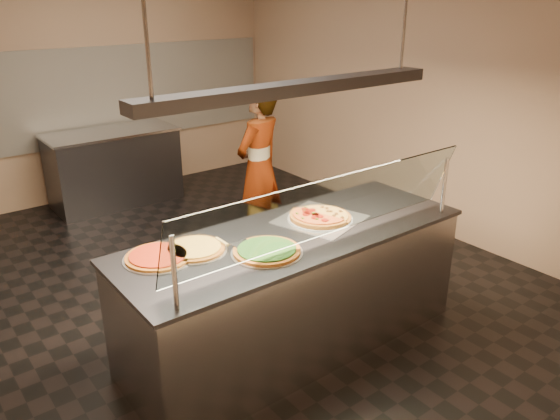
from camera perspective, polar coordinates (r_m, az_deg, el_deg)
ground at (r=5.26m, az=-5.94°, el=-7.08°), size 5.00×6.00×0.02m
wall_back at (r=7.44m, az=-19.09°, el=12.75°), size 5.00×0.02×3.00m
wall_right at (r=6.36m, az=13.49°, el=11.98°), size 0.02×6.00×3.00m
tile_band at (r=7.44m, az=-18.82°, el=11.22°), size 4.90×0.02×1.20m
serving_counter at (r=4.10m, az=1.48°, el=-8.31°), size 2.62×0.94×0.93m
sneeze_guard at (r=3.54m, az=5.09°, el=0.19°), size 2.38×0.18×0.54m
perforated_tray at (r=4.12m, az=4.16°, el=-0.88°), size 0.70×0.70×0.01m
half_pizza_pepperoni at (r=4.05m, az=2.99°, el=-0.88°), size 0.36×0.51×0.05m
half_pizza_sausage at (r=4.19m, az=5.37°, el=-0.27°), size 0.36×0.51×0.04m
pizza_spinach at (r=3.59m, az=-1.41°, el=-4.24°), size 0.48×0.48×0.03m
pizza_cheese at (r=3.67m, az=-8.97°, el=-3.95°), size 0.43×0.43×0.03m
pizza_tomato at (r=3.60m, az=-12.64°, el=-4.76°), size 0.45×0.45×0.03m
pizza_spatula at (r=3.69m, az=-5.26°, el=-3.36°), size 0.17×0.23×0.02m
prep_table at (r=7.23m, az=-16.93°, el=4.32°), size 1.58×0.74×0.93m
worker at (r=5.66m, az=-2.19°, el=4.52°), size 0.71×0.58×1.69m
heat_lamp_housing at (r=3.59m, az=1.71°, el=12.62°), size 2.30×0.18×0.08m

